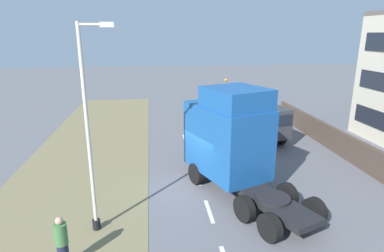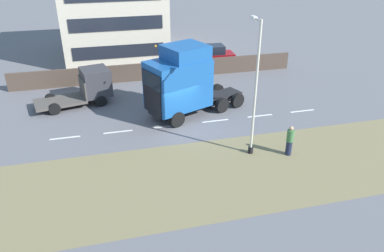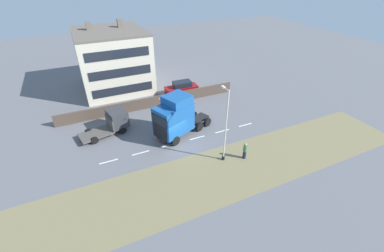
% 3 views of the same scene
% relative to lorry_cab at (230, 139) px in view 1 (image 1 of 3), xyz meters
% --- Properties ---
extents(ground_plane, '(120.00, 120.00, 0.00)m').
position_rel_lorry_cab_xyz_m(ground_plane, '(-1.31, 0.33, -2.43)').
color(ground_plane, slate).
rests_on(ground_plane, ground).
extents(grass_verge, '(7.00, 44.00, 0.01)m').
position_rel_lorry_cab_xyz_m(grass_verge, '(-7.31, 0.33, -2.43)').
color(grass_verge, olive).
rests_on(grass_verge, ground).
extents(lane_markings, '(0.16, 17.80, 0.00)m').
position_rel_lorry_cab_xyz_m(lane_markings, '(-1.31, -0.37, -2.43)').
color(lane_markings, white).
rests_on(lane_markings, ground).
extents(boundary_wall, '(0.25, 24.00, 1.46)m').
position_rel_lorry_cab_xyz_m(boundary_wall, '(7.69, 0.33, -1.70)').
color(boundary_wall, '#4C3D33').
rests_on(boundary_wall, ground).
extents(lorry_cab, '(4.87, 7.36, 4.98)m').
position_rel_lorry_cab_xyz_m(lorry_cab, '(0.00, 0.00, 0.00)').
color(lorry_cab, black).
rests_on(lorry_cab, ground).
extents(flatbed_truck, '(3.26, 5.69, 2.50)m').
position_rel_lorry_cab_xyz_m(flatbed_truck, '(3.89, 5.98, -1.11)').
color(flatbed_truck, '#333338').
rests_on(flatbed_truck, ground).
extents(lamp_post, '(1.27, 0.29, 7.45)m').
position_rel_lorry_cab_xyz_m(lamp_post, '(-5.64, -2.68, 1.07)').
color(lamp_post, black).
rests_on(lamp_post, ground).
extents(pedestrian, '(0.39, 0.39, 1.79)m').
position_rel_lorry_cab_xyz_m(pedestrian, '(-6.40, -4.67, -1.55)').
color(pedestrian, '#1E233D').
rests_on(pedestrian, ground).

